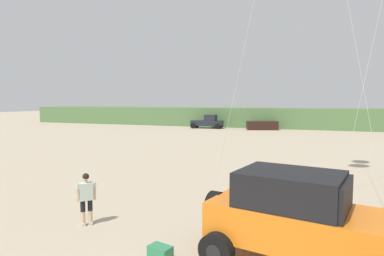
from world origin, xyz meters
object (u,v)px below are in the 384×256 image
(person_watching, at_px, (86,196))
(distant_sedan, at_px, (262,125))
(distant_pickup, at_px, (208,122))
(cooler_box, at_px, (160,254))
(jeep, at_px, (302,218))

(person_watching, distance_m, distant_sedan, 37.70)
(distant_pickup, bearing_deg, cooler_box, -73.33)
(jeep, height_order, person_watching, jeep)
(cooler_box, xyz_separation_m, distant_pickup, (-11.64, 38.88, 0.75))
(jeep, xyz_separation_m, person_watching, (-6.43, 0.39, -0.26))
(jeep, relative_size, person_watching, 3.00)
(cooler_box, xyz_separation_m, distant_sedan, (-3.74, 38.96, 0.41))
(distant_pickup, xyz_separation_m, distant_sedan, (7.90, 0.08, -0.34))
(person_watching, relative_size, distant_sedan, 0.40)
(jeep, distance_m, distant_sedan, 38.72)
(person_watching, height_order, distant_sedan, person_watching)
(jeep, height_order, cooler_box, jeep)
(jeep, relative_size, distant_pickup, 1.06)
(jeep, bearing_deg, distant_sedan, 100.35)
(person_watching, height_order, cooler_box, person_watching)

